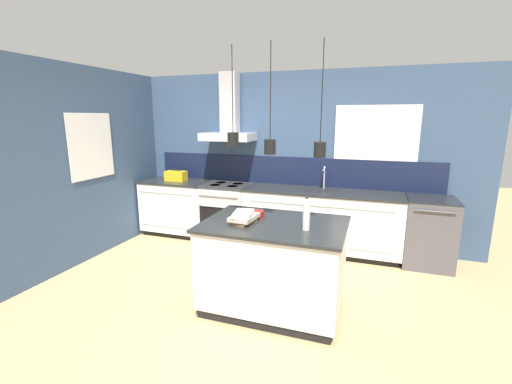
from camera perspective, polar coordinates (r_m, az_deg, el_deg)
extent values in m
plane|color=tan|center=(3.87, -2.49, -17.63)|extent=(16.00, 16.00, 0.00)
cube|color=#354C6B|center=(5.33, 5.49, 5.47)|extent=(5.60, 0.06, 2.60)
cube|color=#141C38|center=(5.31, 5.34, 3.55)|extent=(4.42, 0.02, 0.43)
cube|color=white|center=(5.11, 19.31, 8.15)|extent=(1.12, 0.01, 0.96)
cube|color=black|center=(5.11, 19.31, 8.15)|extent=(1.04, 0.01, 0.88)
cube|color=#B5B5BA|center=(5.34, -4.71, 9.16)|extent=(0.80, 0.46, 0.12)
cube|color=#B5B5BA|center=(5.42, -4.41, 14.61)|extent=(0.26, 0.20, 0.90)
cylinder|color=black|center=(3.42, -3.96, 16.69)|extent=(0.01, 0.01, 0.81)
cylinder|color=black|center=(3.42, -3.84, 8.73)|extent=(0.11, 0.11, 0.14)
sphere|color=#F9D18C|center=(3.42, -3.84, 8.73)|extent=(0.06, 0.06, 0.06)
cylinder|color=black|center=(3.25, 2.43, 16.43)|extent=(0.01, 0.01, 0.87)
cylinder|color=black|center=(3.25, 2.35, 7.53)|extent=(0.11, 0.11, 0.14)
sphere|color=#F9D18C|center=(3.25, 2.35, 7.53)|extent=(0.06, 0.06, 0.06)
cylinder|color=black|center=(3.19, 10.97, 16.15)|extent=(0.01, 0.01, 0.89)
cylinder|color=black|center=(3.20, 10.59, 6.95)|extent=(0.11, 0.11, 0.14)
sphere|color=#F9D18C|center=(3.20, 10.59, 6.95)|extent=(0.06, 0.06, 0.06)
cube|color=#354C6B|center=(5.34, -24.72, 4.41)|extent=(0.06, 3.80, 2.60)
cube|color=white|center=(5.18, -25.76, 6.89)|extent=(0.01, 0.76, 0.88)
cube|color=black|center=(5.18, -25.82, 6.89)|extent=(0.01, 0.68, 0.80)
cube|color=black|center=(6.03, -12.65, -6.22)|extent=(1.05, 0.56, 0.09)
cube|color=white|center=(5.88, -13.00, -2.23)|extent=(1.08, 0.62, 0.79)
cube|color=gray|center=(5.56, -14.84, -0.25)|extent=(0.95, 0.01, 0.01)
cube|color=gray|center=(5.70, -14.54, -5.65)|extent=(0.95, 0.01, 0.01)
cube|color=#232626|center=(5.79, -13.20, 1.70)|extent=(1.11, 0.64, 0.03)
cube|color=black|center=(5.23, 10.57, -9.03)|extent=(2.15, 0.56, 0.09)
cube|color=white|center=(5.06, 10.72, -4.50)|extent=(2.22, 0.62, 0.79)
cube|color=gray|center=(4.69, 10.27, -2.35)|extent=(1.95, 0.01, 0.01)
cube|color=gray|center=(4.85, 10.02, -8.64)|extent=(1.95, 0.01, 0.01)
cube|color=#232626|center=(4.96, 10.91, 0.04)|extent=(2.24, 0.64, 0.03)
cube|color=#262628|center=(5.00, 11.00, 0.27)|extent=(0.48, 0.34, 0.01)
cylinder|color=#B5B5BA|center=(5.10, 11.28, 2.31)|extent=(0.02, 0.02, 0.31)
sphere|color=#B5B5BA|center=(5.08, 11.36, 4.03)|extent=(0.03, 0.03, 0.03)
cylinder|color=#B5B5BA|center=(5.02, 11.25, 3.71)|extent=(0.02, 0.12, 0.02)
cube|color=#B5B5BA|center=(5.47, -4.82, -3.58)|extent=(0.73, 0.62, 0.87)
cube|color=black|center=(5.21, -6.24, -4.85)|extent=(0.63, 0.02, 0.44)
cylinder|color=#B5B5BA|center=(5.12, -6.40, -2.47)|extent=(0.55, 0.02, 0.02)
cube|color=#B5B5BA|center=(5.09, -6.37, -0.35)|extent=(0.63, 0.02, 0.07)
cube|color=#2D2D30|center=(5.37, -4.91, 1.09)|extent=(0.73, 0.60, 0.04)
cylinder|color=black|center=(5.52, -5.84, 1.58)|extent=(0.17, 0.17, 0.00)
cylinder|color=black|center=(5.40, -3.02, 1.40)|extent=(0.17, 0.17, 0.00)
cylinder|color=black|center=(5.33, -6.83, 1.17)|extent=(0.17, 0.17, 0.00)
cylinder|color=black|center=(5.21, -3.92, 0.97)|extent=(0.17, 0.17, 0.00)
cube|color=#4C4C51|center=(5.08, 26.80, -6.06)|extent=(0.61, 0.62, 0.89)
cube|color=black|center=(4.97, 27.31, -1.06)|extent=(0.61, 0.62, 0.02)
cylinder|color=#4C4C51|center=(4.66, 27.75, -2.91)|extent=(0.46, 0.02, 0.02)
cube|color=black|center=(3.76, 2.93, -17.78)|extent=(1.30, 0.91, 0.09)
cube|color=white|center=(3.56, 3.01, -11.65)|extent=(1.36, 0.95, 0.79)
cube|color=#232626|center=(3.42, 3.09, -5.36)|extent=(1.41, 1.00, 0.03)
cylinder|color=silver|center=(3.20, 8.38, -4.13)|extent=(0.07, 0.07, 0.25)
cylinder|color=silver|center=(3.16, 8.47, -1.48)|extent=(0.03, 0.03, 0.06)
cylinder|color=#262628|center=(3.15, 8.49, -0.92)|extent=(0.03, 0.03, 0.01)
cube|color=olive|center=(3.40, -2.14, -4.87)|extent=(0.23, 0.29, 0.03)
cube|color=beige|center=(3.40, -2.01, -4.22)|extent=(0.24, 0.33, 0.04)
cube|color=silver|center=(3.38, -2.16, -3.64)|extent=(0.22, 0.30, 0.04)
cube|color=red|center=(3.59, -0.32, -3.66)|extent=(0.19, 0.13, 0.07)
cube|color=white|center=(3.53, -0.67, -3.94)|extent=(0.11, 0.01, 0.03)
cube|color=gold|center=(5.77, -13.20, 2.62)|extent=(0.34, 0.18, 0.16)
cylinder|color=black|center=(5.76, -13.25, 3.60)|extent=(0.20, 0.02, 0.02)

